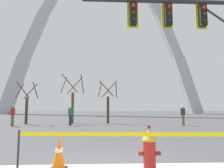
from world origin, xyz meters
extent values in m
plane|color=#474749|center=(0.00, 0.00, 0.00)|extent=(240.00, 240.00, 0.00)
cylinder|color=maroon|center=(0.72, -0.55, 0.36)|extent=(0.26, 0.26, 0.62)
cylinder|color=#A8842D|center=(0.72, -0.55, 0.69)|extent=(0.30, 0.30, 0.04)
cone|color=#A8842D|center=(0.72, -0.55, 0.82)|extent=(0.30, 0.30, 0.22)
cylinder|color=#5E0F0D|center=(0.72, -0.55, 0.96)|extent=(0.06, 0.06, 0.06)
cylinder|color=maroon|center=(0.54, -0.55, 0.42)|extent=(0.10, 0.09, 0.09)
cylinder|color=maroon|center=(0.90, -0.55, 0.42)|extent=(0.10, 0.09, 0.09)
cylinder|color=maroon|center=(0.72, -0.35, 0.33)|extent=(0.13, 0.14, 0.13)
cylinder|color=#5E0F0D|center=(0.72, -0.27, 0.33)|extent=(0.15, 0.03, 0.15)
cylinder|color=#232326|center=(-1.93, -0.60, 0.46)|extent=(0.04, 0.04, 0.92)
cube|color=yellow|center=(0.47, -0.78, 0.84)|extent=(4.81, 0.35, 0.08)
cone|color=orange|center=(-1.23, -0.07, 0.38)|extent=(0.28, 0.28, 0.70)
cylinder|color=white|center=(-1.23, -0.07, 0.42)|extent=(0.17, 0.17, 0.08)
cube|color=#232326|center=(2.74, 2.95, 5.60)|extent=(7.60, 0.12, 0.12)
cylinder|color=#232326|center=(4.26, 2.95, 5.05)|extent=(1.11, 0.08, 0.81)
cube|color=black|center=(3.74, 2.95, 5.05)|extent=(0.26, 0.24, 0.90)
cube|color=gold|center=(3.74, 3.09, 5.05)|extent=(0.44, 0.03, 1.04)
sphere|color=red|center=(3.74, 2.82, 5.33)|extent=(0.16, 0.16, 0.16)
sphere|color=#392706|center=(3.74, 2.82, 5.05)|extent=(0.16, 0.16, 0.16)
sphere|color=black|center=(3.74, 2.82, 4.77)|extent=(0.16, 0.16, 0.16)
cube|color=black|center=(2.34, 2.95, 5.05)|extent=(0.26, 0.24, 0.90)
cube|color=gold|center=(2.34, 3.09, 5.05)|extent=(0.44, 0.03, 1.04)
sphere|color=red|center=(2.34, 2.82, 5.33)|extent=(0.16, 0.16, 0.16)
sphere|color=#392706|center=(2.34, 2.82, 5.05)|extent=(0.16, 0.16, 0.16)
sphere|color=black|center=(2.34, 2.82, 4.77)|extent=(0.16, 0.16, 0.16)
cube|color=black|center=(0.94, 2.95, 5.05)|extent=(0.26, 0.24, 0.90)
cube|color=gold|center=(0.94, 3.09, 5.05)|extent=(0.44, 0.03, 1.04)
sphere|color=red|center=(0.94, 2.82, 5.33)|extent=(0.16, 0.16, 0.16)
sphere|color=#392706|center=(0.94, 2.82, 5.05)|extent=(0.16, 0.16, 0.16)
sphere|color=black|center=(0.94, 2.82, 4.77)|extent=(0.16, 0.16, 0.16)
cube|color=#B2B5BC|center=(-22.05, 49.81, 7.26)|extent=(7.05, 2.73, 15.41)
cube|color=#B2B5BC|center=(-17.64, 49.81, 20.33)|extent=(6.73, 2.45, 12.58)
cube|color=#B2B5BC|center=(13.23, 49.81, 30.49)|extent=(6.38, 2.16, 9.78)
cube|color=#B2B5BC|center=(17.64, 49.81, 20.33)|extent=(6.73, 2.45, 12.58)
cube|color=#B2B5BC|center=(22.05, 49.81, 7.26)|extent=(7.05, 2.73, 15.41)
cylinder|color=#473323|center=(-6.82, 14.27, 1.16)|extent=(0.24, 0.24, 2.32)
cylinder|color=#473323|center=(-7.53, 14.41, 2.95)|extent=(0.33, 1.26, 1.40)
cylinder|color=#473323|center=(-6.10, 14.20, 2.95)|extent=(0.21, 1.27, 1.40)
cylinder|color=#473323|center=(-6.75, 14.99, 2.95)|extent=(1.27, 0.21, 1.40)
cylinder|color=#473323|center=(-6.98, 13.57, 2.95)|extent=(1.25, 0.35, 1.40)
cylinder|color=brown|center=(-2.93, 15.01, 1.41)|extent=(0.24, 0.24, 2.83)
cylinder|color=brown|center=(-3.79, 15.19, 3.60)|extent=(0.38, 1.52, 1.69)
cylinder|color=brown|center=(-2.05, 14.93, 3.60)|extent=(0.23, 1.53, 1.69)
cylinder|color=brown|center=(-2.84, 15.89, 3.60)|extent=(1.53, 0.23, 1.69)
cylinder|color=brown|center=(-3.12, 14.16, 3.60)|extent=(1.51, 0.41, 1.69)
cylinder|color=#473323|center=(0.34, 15.00, 1.23)|extent=(0.24, 0.24, 2.47)
cylinder|color=#473323|center=(-0.41, 15.16, 3.14)|extent=(0.34, 1.33, 1.48)
cylinder|color=#473323|center=(1.10, 14.93, 3.14)|extent=(0.21, 1.34, 1.48)
cylinder|color=#473323|center=(0.42, 15.77, 3.14)|extent=(1.34, 0.21, 1.48)
cylinder|color=#473323|center=(0.17, 14.26, 3.14)|extent=(1.33, 0.37, 1.48)
cylinder|color=brown|center=(6.24, 11.98, 0.42)|extent=(0.22, 0.22, 0.84)
cube|color=#333338|center=(6.24, 11.98, 1.11)|extent=(0.39, 0.32, 0.54)
sphere|color=beige|center=(6.24, 11.98, 1.49)|extent=(0.20, 0.20, 0.20)
cylinder|color=brown|center=(-7.12, 12.07, 0.42)|extent=(0.22, 0.22, 0.84)
cube|color=#B22323|center=(-7.12, 12.07, 1.11)|extent=(0.24, 0.36, 0.54)
sphere|color=#936B4C|center=(-7.12, 12.07, 1.49)|extent=(0.20, 0.20, 0.20)
cylinder|color=#232847|center=(-2.77, 12.64, 0.42)|extent=(0.22, 0.22, 0.84)
cube|color=#23754C|center=(-2.77, 12.64, 1.11)|extent=(0.37, 0.39, 0.54)
sphere|color=beige|center=(-2.77, 12.64, 1.49)|extent=(0.20, 0.20, 0.20)
camera|label=1|loc=(-0.29, -5.12, 1.35)|focal=34.69mm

